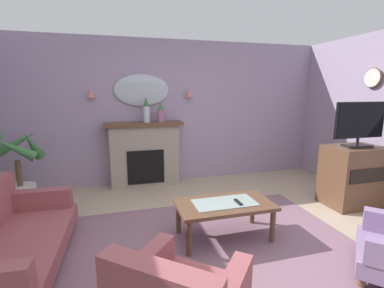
# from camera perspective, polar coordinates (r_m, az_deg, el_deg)

# --- Properties ---
(floor) EXTENTS (6.91, 6.29, 0.10)m
(floor) POSITION_cam_1_polar(r_m,az_deg,el_deg) (3.12, 6.01, -23.38)
(floor) COLOR tan
(floor) RESTS_ON ground
(wall_back) EXTENTS (6.91, 0.10, 2.60)m
(wall_back) POSITION_cam_1_polar(r_m,az_deg,el_deg) (5.18, -4.72, 6.54)
(wall_back) COLOR #9E8CA8
(wall_back) RESTS_ON ground
(patterned_rug) EXTENTS (3.20, 2.40, 0.01)m
(patterned_rug) POSITION_cam_1_polar(r_m,az_deg,el_deg) (3.24, 4.65, -20.67)
(patterned_rug) COLOR #7F5B6B
(patterned_rug) RESTS_ON ground
(fireplace) EXTENTS (1.36, 0.36, 1.16)m
(fireplace) POSITION_cam_1_polar(r_m,az_deg,el_deg) (5.01, -9.76, -2.23)
(fireplace) COLOR gray
(fireplace) RESTS_ON ground
(mantel_vase_centre) EXTENTS (0.11, 0.11, 0.44)m
(mantel_vase_centre) POSITION_cam_1_polar(r_m,az_deg,el_deg) (4.86, -9.45, 6.88)
(mantel_vase_centre) COLOR silver
(mantel_vase_centre) RESTS_ON fireplace
(mantel_vase_left) EXTENTS (0.13, 0.13, 0.36)m
(mantel_vase_left) POSITION_cam_1_polar(r_m,az_deg,el_deg) (4.90, -6.50, 6.42)
(mantel_vase_left) COLOR #9E6084
(mantel_vase_left) RESTS_ON fireplace
(wall_mirror) EXTENTS (0.96, 0.06, 0.56)m
(wall_mirror) POSITION_cam_1_polar(r_m,az_deg,el_deg) (5.02, -10.37, 10.91)
(wall_mirror) COLOR #B2BCC6
(wall_sconce_left) EXTENTS (0.14, 0.14, 0.14)m
(wall_sconce_left) POSITION_cam_1_polar(r_m,az_deg,el_deg) (4.96, -20.26, 9.83)
(wall_sconce_left) COLOR #D17066
(wall_sconce_right) EXTENTS (0.14, 0.14, 0.14)m
(wall_sconce_right) POSITION_cam_1_polar(r_m,az_deg,el_deg) (5.12, -0.62, 10.52)
(wall_sconce_right) COLOR #D17066
(wall_clock) EXTENTS (0.04, 0.31, 0.31)m
(wall_clock) POSITION_cam_1_polar(r_m,az_deg,el_deg) (5.22, 33.37, 11.39)
(wall_clock) COLOR silver
(coffee_table) EXTENTS (1.10, 0.60, 0.45)m
(coffee_table) POSITION_cam_1_polar(r_m,az_deg,el_deg) (3.27, 6.75, -12.91)
(coffee_table) COLOR brown
(coffee_table) RESTS_ON ground
(tv_remote) EXTENTS (0.04, 0.16, 0.02)m
(tv_remote) POSITION_cam_1_polar(r_m,az_deg,el_deg) (3.25, 9.54, -11.84)
(tv_remote) COLOR black
(tv_remote) RESTS_ON coffee_table
(floral_couch) EXTENTS (0.91, 1.74, 0.76)m
(floral_couch) POSITION_cam_1_polar(r_m,az_deg,el_deg) (3.29, -34.64, -16.00)
(floral_couch) COLOR #934C51
(floral_couch) RESTS_ON ground
(tv_cabinet) EXTENTS (0.80, 0.57, 0.90)m
(tv_cabinet) POSITION_cam_1_polar(r_m,az_deg,el_deg) (4.79, 30.32, -5.71)
(tv_cabinet) COLOR brown
(tv_cabinet) RESTS_ON ground
(tv_flatscreen) EXTENTS (0.84, 0.24, 0.65)m
(tv_flatscreen) POSITION_cam_1_polar(r_m,az_deg,el_deg) (4.64, 31.46, 3.71)
(tv_flatscreen) COLOR black
(tv_flatscreen) RESTS_ON tv_cabinet
(potted_plant_corner_palm) EXTENTS (0.67, 0.69, 1.21)m
(potted_plant_corner_palm) POSITION_cam_1_polar(r_m,az_deg,el_deg) (4.69, -32.25, -5.06)
(potted_plant_corner_palm) COLOR silver
(potted_plant_corner_palm) RESTS_ON ground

